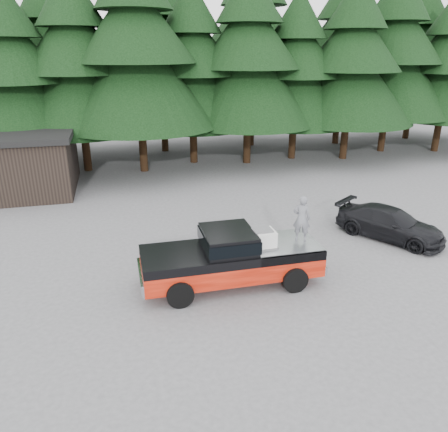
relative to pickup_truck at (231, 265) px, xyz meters
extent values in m
plane|color=#525255|center=(-0.70, 0.74, -0.67)|extent=(120.00, 120.00, 0.00)
cube|color=black|center=(-0.10, 0.00, 0.96)|extent=(1.66, 1.90, 0.59)
cube|color=silver|center=(0.97, -0.22, 0.94)|extent=(0.82, 0.69, 0.55)
imported|color=slate|center=(2.40, -0.01, 1.44)|extent=(0.67, 0.56, 1.56)
imported|color=black|center=(7.28, 2.05, -0.03)|extent=(3.89, 4.62, 1.27)
camera|label=1|loc=(-3.33, -12.38, 6.68)|focal=35.00mm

